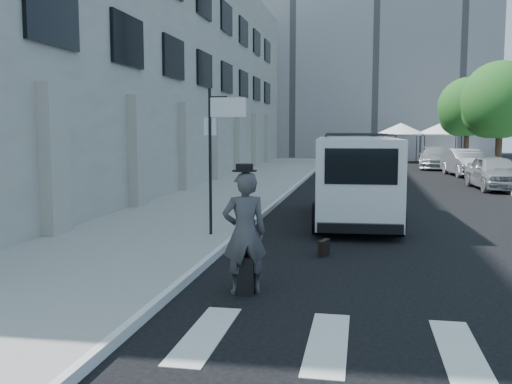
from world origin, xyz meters
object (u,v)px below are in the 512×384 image
at_px(businessman, 245,233).
at_px(briefcase, 324,248).
at_px(parked_car_a, 494,172).
at_px(suitcase, 247,274).
at_px(parked_car_b, 465,163).
at_px(cargo_van, 355,179).
at_px(parked_car_c, 435,158).

bearing_deg(businessman, briefcase, -132.35).
distance_m(briefcase, parked_car_a, 16.34).
height_order(suitcase, parked_car_b, parked_car_b).
height_order(briefcase, suitcase, suitcase).
xyz_separation_m(briefcase, cargo_van, (0.57, 4.75, 1.09)).
bearing_deg(parked_car_c, briefcase, -94.99).
xyz_separation_m(parked_car_a, parked_car_c, (-0.94, 13.53, -0.03)).
height_order(briefcase, cargo_van, cargo_van).
relative_size(businessman, parked_car_b, 0.43).
bearing_deg(parked_car_c, suitcase, -95.80).
relative_size(businessman, parked_car_a, 0.44).
height_order(cargo_van, parked_car_b, cargo_van).
bearing_deg(parked_car_c, businessman, -95.83).
distance_m(cargo_van, parked_car_c, 24.26).
height_order(briefcase, parked_car_c, parked_car_c).
relative_size(businessman, cargo_van, 0.30).
xyz_separation_m(cargo_van, parked_car_a, (6.01, 10.19, -0.49)).
height_order(suitcase, cargo_van, cargo_van).
relative_size(suitcase, parked_car_b, 0.25).
xyz_separation_m(cargo_van, parked_car_c, (5.07, 23.72, -0.51)).
xyz_separation_m(briefcase, parked_car_c, (5.64, 28.47, 0.58)).
bearing_deg(parked_car_a, parked_car_c, 90.17).
distance_m(parked_car_b, parked_car_c, 6.09).
distance_m(briefcase, parked_car_c, 29.03).
relative_size(parked_car_a, parked_car_c, 0.88).
bearing_deg(parked_car_b, cargo_van, -116.05).
height_order(briefcase, parked_car_b, parked_car_b).
height_order(businessman, cargo_van, cargo_van).
relative_size(briefcase, cargo_van, 0.07).
relative_size(cargo_van, parked_car_c, 1.28).
xyz_separation_m(suitcase, parked_car_b, (7.65, 25.47, 0.46)).
bearing_deg(parked_car_a, briefcase, -117.60).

